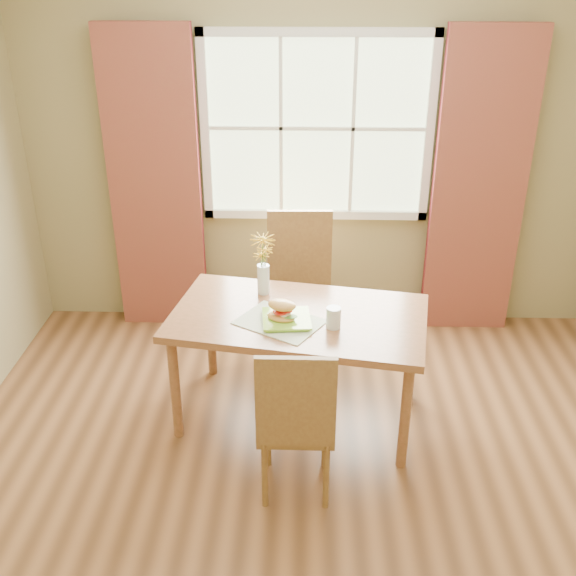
{
  "coord_description": "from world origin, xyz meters",
  "views": [
    {
      "loc": [
        -0.06,
        -2.82,
        2.6
      ],
      "look_at": [
        -0.16,
        0.55,
        0.91
      ],
      "focal_mm": 42.0,
      "sensor_mm": 36.0,
      "label": 1
    }
  ],
  "objects_px": {
    "chair_near": "(296,417)",
    "water_glass": "(333,318)",
    "chair_far": "(300,282)",
    "flower_vase": "(263,259)",
    "dining_table": "(298,325)",
    "croissant_sandwich": "(282,311)"
  },
  "relations": [
    {
      "from": "flower_vase",
      "to": "chair_near",
      "type": "bearing_deg",
      "value": -77.28
    },
    {
      "from": "dining_table",
      "to": "water_glass",
      "type": "distance_m",
      "value": 0.28
    },
    {
      "from": "croissant_sandwich",
      "to": "water_glass",
      "type": "distance_m",
      "value": 0.29
    },
    {
      "from": "chair_near",
      "to": "chair_far",
      "type": "bearing_deg",
      "value": 90.14
    },
    {
      "from": "chair_far",
      "to": "flower_vase",
      "type": "relative_size",
      "value": 2.76
    },
    {
      "from": "chair_near",
      "to": "water_glass",
      "type": "distance_m",
      "value": 0.65
    },
    {
      "from": "chair_far",
      "to": "water_glass",
      "type": "distance_m",
      "value": 0.9
    },
    {
      "from": "croissant_sandwich",
      "to": "dining_table",
      "type": "bearing_deg",
      "value": 67.65
    },
    {
      "from": "water_glass",
      "to": "dining_table",
      "type": "bearing_deg",
      "value": 144.01
    },
    {
      "from": "dining_table",
      "to": "water_glass",
      "type": "height_order",
      "value": "water_glass"
    },
    {
      "from": "water_glass",
      "to": "flower_vase",
      "type": "height_order",
      "value": "flower_vase"
    },
    {
      "from": "chair_far",
      "to": "water_glass",
      "type": "bearing_deg",
      "value": -78.49
    },
    {
      "from": "water_glass",
      "to": "chair_near",
      "type": "bearing_deg",
      "value": -109.42
    },
    {
      "from": "water_glass",
      "to": "flower_vase",
      "type": "xyz_separation_m",
      "value": [
        -0.42,
        0.41,
        0.17
      ]
    },
    {
      "from": "chair_far",
      "to": "chair_near",
      "type": "bearing_deg",
      "value": -91.52
    },
    {
      "from": "chair_near",
      "to": "croissant_sandwich",
      "type": "bearing_deg",
      "value": 98.83
    },
    {
      "from": "dining_table",
      "to": "croissant_sandwich",
      "type": "bearing_deg",
      "value": -121.37
    },
    {
      "from": "dining_table",
      "to": "chair_near",
      "type": "distance_m",
      "value": 0.71
    },
    {
      "from": "dining_table",
      "to": "croissant_sandwich",
      "type": "distance_m",
      "value": 0.21
    },
    {
      "from": "dining_table",
      "to": "chair_far",
      "type": "bearing_deg",
      "value": 100.3
    },
    {
      "from": "croissant_sandwich",
      "to": "flower_vase",
      "type": "relative_size",
      "value": 0.51
    },
    {
      "from": "dining_table",
      "to": "chair_near",
      "type": "height_order",
      "value": "chair_near"
    }
  ]
}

